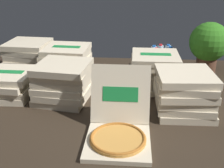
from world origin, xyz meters
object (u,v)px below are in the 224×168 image
object	(u,v)px
pizza_stack_right_mid	(30,57)
open_pizza_box	(119,126)
pizza_stack_right_near	(154,71)
water_bottle_1	(160,55)
pizza_stack_left_near	(67,63)
pizza_stack_center_near	(8,84)
water_bottle_0	(156,59)
water_bottle_4	(164,62)
water_bottle_5	(168,56)
water_bottle_2	(153,57)
potted_plant	(209,44)
pizza_stack_right_far	(184,93)
water_bottle_3	(170,58)
water_bottle_6	(171,61)
pizza_stack_left_far	(63,82)

from	to	relation	value
pizza_stack_right_mid	open_pizza_box	bearing A→B (deg)	-49.05
pizza_stack_right_near	water_bottle_1	size ratio (longest dim) A/B	1.80
pizza_stack_right_near	water_bottle_1	xyz separation A→B (m)	(0.10, 0.60, -0.04)
pizza_stack_left_near	pizza_stack_center_near	xyz separation A→B (m)	(-0.41, -0.42, -0.05)
water_bottle_0	water_bottle_4	world-z (taller)	same
water_bottle_5	water_bottle_4	bearing A→B (deg)	-105.28
water_bottle_2	open_pizza_box	bearing A→B (deg)	-102.27
water_bottle_1	water_bottle_5	world-z (taller)	same
water_bottle_1	potted_plant	size ratio (longest dim) A/B	0.47
pizza_stack_right_far	pizza_stack_right_mid	xyz separation A→B (m)	(-1.43, 0.74, -0.00)
water_bottle_3	water_bottle_6	xyz separation A→B (m)	(-0.00, -0.11, 0.00)
pizza_stack_center_near	water_bottle_1	distance (m)	1.57
pizza_stack_right_far	water_bottle_4	size ratio (longest dim) A/B	1.83
open_pizza_box	potted_plant	world-z (taller)	potted_plant
water_bottle_0	water_bottle_3	bearing A→B (deg)	22.27
water_bottle_1	pizza_stack_right_near	bearing A→B (deg)	-99.42
water_bottle_2	water_bottle_3	distance (m)	0.17
pizza_stack_center_near	water_bottle_4	distance (m)	1.48
pizza_stack_right_far	water_bottle_2	bearing A→B (deg)	99.72
pizza_stack_center_near	water_bottle_3	xyz separation A→B (m)	(1.42, 0.78, 0.01)
pizza_stack_right_near	potted_plant	distance (m)	0.72
water_bottle_4	water_bottle_6	world-z (taller)	same
pizza_stack_left_near	water_bottle_0	size ratio (longest dim) A/B	1.91
potted_plant	pizza_stack_center_near	bearing A→B (deg)	-158.73
pizza_stack_right_near	water_bottle_0	bearing A→B (deg)	84.13
pizza_stack_right_near	pizza_stack_left_near	bearing A→B (deg)	169.07
water_bottle_1	water_bottle_6	size ratio (longest dim) A/B	1.00
open_pizza_box	water_bottle_2	bearing A→B (deg)	77.73
water_bottle_1	pizza_stack_right_far	bearing A→B (deg)	-84.70
pizza_stack_right_near	water_bottle_0	world-z (taller)	pizza_stack_right_near
pizza_stack_right_far	open_pizza_box	bearing A→B (deg)	-140.77
pizza_stack_right_far	water_bottle_4	world-z (taller)	pizza_stack_right_far
pizza_stack_left_near	water_bottle_6	xyz separation A→B (m)	(1.01, 0.25, -0.04)
water_bottle_3	water_bottle_5	distance (m)	0.08
pizza_stack_left_far	water_bottle_0	distance (m)	1.09
pizza_stack_left_far	open_pizza_box	bearing A→B (deg)	-47.04
pizza_stack_left_near	pizza_stack_right_far	bearing A→B (deg)	-30.17
pizza_stack_right_mid	water_bottle_3	size ratio (longest dim) A/B	1.93
pizza_stack_center_near	water_bottle_1	size ratio (longest dim) A/B	1.84
water_bottle_6	potted_plant	bearing A→B (deg)	4.10
pizza_stack_right_near	pizza_stack_right_far	bearing A→B (deg)	-65.69
water_bottle_4	water_bottle_0	bearing A→B (deg)	130.26
potted_plant	pizza_stack_right_mid	bearing A→B (deg)	-176.04
pizza_stack_center_near	potted_plant	xyz separation A→B (m)	(1.78, 0.69, 0.19)
pizza_stack_right_near	water_bottle_6	distance (m)	0.45
pizza_stack_center_near	water_bottle_4	world-z (taller)	water_bottle_4
pizza_stack_right_near	pizza_stack_center_near	world-z (taller)	pizza_stack_right_near
pizza_stack_right_near	pizza_stack_left_far	distance (m)	0.80
pizza_stack_right_near	pizza_stack_center_near	size ratio (longest dim) A/B	0.98
pizza_stack_left_far	pizza_stack_left_near	bearing A→B (deg)	99.31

